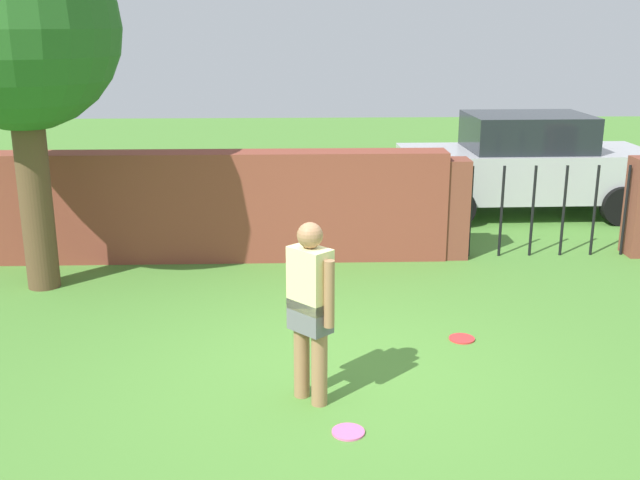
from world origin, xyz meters
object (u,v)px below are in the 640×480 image
Objects in this scene: person at (310,305)px; tree at (18,33)px; frisbee_red at (462,339)px; car at (525,164)px; frisbee_pink at (348,432)px.

tree is at bearing 3.51° from person.
frisbee_red is (1.62, 1.27, -0.89)m from person.
frisbee_red is (-2.21, -5.40, -0.85)m from car.
frisbee_pink is (0.29, -0.58, -0.89)m from person.
frisbee_red is at bearing -20.52° from tree.
frisbee_red is at bearing 54.26° from frisbee_pink.
person is (3.29, -3.10, -2.19)m from tree.
frisbee_red is (1.33, 1.84, 0.00)m from frisbee_pink.
car is at bearing 64.00° from frisbee_pink.
frisbee_pink is (-3.53, -7.24, -0.85)m from car.
frisbee_pink is (3.58, -3.68, -3.08)m from tree.
tree is 8.26m from car.
tree is 15.99× the size of frisbee_pink.
frisbee_red is at bearing -113.22° from car.
car is 8.11m from frisbee_pink.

